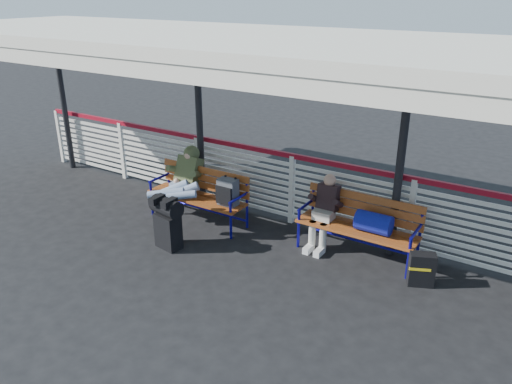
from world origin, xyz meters
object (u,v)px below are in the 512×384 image
Objects in this scene: traveler_man at (179,187)px; suitcase_side at (422,269)px; bench_left at (208,191)px; luggage_stack at (167,221)px; bench_right at (365,221)px; companion_person at (324,211)px.

suitcase_side is at bearing 5.08° from traveler_man.
suitcase_side is (3.60, 0.00, -0.35)m from bench_left.
luggage_stack is 1.04m from bench_left.
luggage_stack is at bearing -89.37° from bench_left.
bench_left is at bearing 156.20° from suitcase_side.
traveler_man is 3.98m from suitcase_side.
suitcase_side is at bearing 0.05° from bench_left.
traveler_man is at bearing -133.88° from bench_left.
traveler_man is at bearing 125.76° from luggage_stack.
bench_left is 2.67m from bench_right.
companion_person is at bearing 145.62° from suitcase_side.
bench_right is (2.65, 0.32, -0.01)m from bench_left.
luggage_stack is at bearing -63.30° from traveler_man.
bench_left reaches higher than suitcase_side.
companion_person is at bearing -178.45° from bench_right.
luggage_stack is at bearing -152.90° from bench_right.
traveler_man is (-0.35, 0.69, 0.25)m from luggage_stack.
companion_person is (2.33, 0.65, -0.11)m from traveler_man.
traveler_man is 3.48× the size of suitcase_side.
traveler_man is (-0.33, -0.35, 0.12)m from bench_left.
bench_right is 1.57× the size of companion_person.
bench_right is 3.06m from traveler_man.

